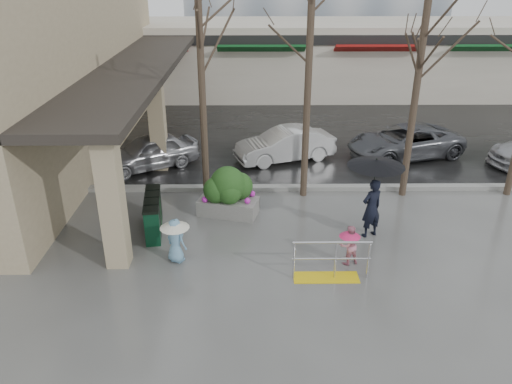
{
  "coord_description": "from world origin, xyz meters",
  "views": [
    {
      "loc": [
        -0.51,
        -11.39,
        7.03
      ],
      "look_at": [
        -0.39,
        1.02,
        1.3
      ],
      "focal_mm": 35.0,
      "sensor_mm": 36.0,
      "label": 1
    }
  ],
  "objects_px": {
    "child_pink": "(349,243)",
    "car_c": "(405,142)",
    "car_b": "(285,145)",
    "tree_west": "(200,36)",
    "woman": "(374,186)",
    "news_boxes": "(153,214)",
    "car_a": "(149,152)",
    "tree_mideast": "(422,44)",
    "planter": "(228,192)",
    "handrail": "(329,265)",
    "child_blue": "(175,236)",
    "tree_midwest": "(310,31)"
  },
  "relations": [
    {
      "from": "news_boxes",
      "to": "car_c",
      "type": "relative_size",
      "value": 0.43
    },
    {
      "from": "child_pink",
      "to": "planter",
      "type": "relative_size",
      "value": 0.56
    },
    {
      "from": "child_pink",
      "to": "planter",
      "type": "bearing_deg",
      "value": -60.04
    },
    {
      "from": "handrail",
      "to": "child_blue",
      "type": "distance_m",
      "value": 3.91
    },
    {
      "from": "child_pink",
      "to": "car_a",
      "type": "xyz_separation_m",
      "value": [
        -6.28,
        6.61,
        0.03
      ]
    },
    {
      "from": "tree_midwest",
      "to": "car_c",
      "type": "bearing_deg",
      "value": 39.3
    },
    {
      "from": "tree_west",
      "to": "child_blue",
      "type": "distance_m",
      "value": 5.93
    },
    {
      "from": "child_pink",
      "to": "car_c",
      "type": "bearing_deg",
      "value": -133.37
    },
    {
      "from": "car_b",
      "to": "car_c",
      "type": "height_order",
      "value": "same"
    },
    {
      "from": "tree_midwest",
      "to": "woman",
      "type": "relative_size",
      "value": 3.0
    },
    {
      "from": "tree_west",
      "to": "tree_mideast",
      "type": "xyz_separation_m",
      "value": [
        6.5,
        0.0,
        -0.22
      ]
    },
    {
      "from": "tree_mideast",
      "to": "planter",
      "type": "height_order",
      "value": "tree_mideast"
    },
    {
      "from": "child_pink",
      "to": "car_c",
      "type": "height_order",
      "value": "car_c"
    },
    {
      "from": "woman",
      "to": "news_boxes",
      "type": "bearing_deg",
      "value": -29.81
    },
    {
      "from": "child_pink",
      "to": "news_boxes",
      "type": "height_order",
      "value": "child_pink"
    },
    {
      "from": "handrail",
      "to": "tree_west",
      "type": "height_order",
      "value": "tree_west"
    },
    {
      "from": "child_blue",
      "to": "car_c",
      "type": "xyz_separation_m",
      "value": [
        7.97,
        7.53,
        -0.1
      ]
    },
    {
      "from": "news_boxes",
      "to": "car_c",
      "type": "bearing_deg",
      "value": 25.97
    },
    {
      "from": "news_boxes",
      "to": "car_a",
      "type": "height_order",
      "value": "car_a"
    },
    {
      "from": "woman",
      "to": "child_blue",
      "type": "height_order",
      "value": "woman"
    },
    {
      "from": "woman",
      "to": "car_a",
      "type": "relative_size",
      "value": 0.63
    },
    {
      "from": "planter",
      "to": "news_boxes",
      "type": "distance_m",
      "value": 2.35
    },
    {
      "from": "child_pink",
      "to": "car_a",
      "type": "relative_size",
      "value": 0.29
    },
    {
      "from": "handrail",
      "to": "woman",
      "type": "distance_m",
      "value": 2.77
    },
    {
      "from": "tree_west",
      "to": "planter",
      "type": "bearing_deg",
      "value": -59.7
    },
    {
      "from": "car_b",
      "to": "tree_west",
      "type": "bearing_deg",
      "value": -60.7
    },
    {
      "from": "handrail",
      "to": "tree_west",
      "type": "xyz_separation_m",
      "value": [
        -3.36,
        4.8,
        4.71
      ]
    },
    {
      "from": "tree_midwest",
      "to": "woman",
      "type": "xyz_separation_m",
      "value": [
        1.59,
        -2.72,
        -3.72
      ]
    },
    {
      "from": "planter",
      "to": "car_b",
      "type": "relative_size",
      "value": 0.5
    },
    {
      "from": "tree_mideast",
      "to": "child_pink",
      "type": "xyz_separation_m",
      "value": [
        -2.56,
        -4.15,
        -4.26
      ]
    },
    {
      "from": "woman",
      "to": "tree_midwest",
      "type": "bearing_deg",
      "value": -86.18
    },
    {
      "from": "tree_west",
      "to": "car_c",
      "type": "height_order",
      "value": "tree_west"
    },
    {
      "from": "news_boxes",
      "to": "child_pink",
      "type": "bearing_deg",
      "value": -26.45
    },
    {
      "from": "child_blue",
      "to": "car_c",
      "type": "distance_m",
      "value": 10.97
    },
    {
      "from": "tree_mideast",
      "to": "car_c",
      "type": "bearing_deg",
      "value": 73.89
    },
    {
      "from": "tree_midwest",
      "to": "tree_mideast",
      "type": "distance_m",
      "value": 3.32
    },
    {
      "from": "woman",
      "to": "child_blue",
      "type": "distance_m",
      "value": 5.46
    },
    {
      "from": "tree_mideast",
      "to": "news_boxes",
      "type": "bearing_deg",
      "value": -163.1
    },
    {
      "from": "child_blue",
      "to": "planter",
      "type": "relative_size",
      "value": 0.62
    },
    {
      "from": "news_boxes",
      "to": "planter",
      "type": "bearing_deg",
      "value": 18.66
    },
    {
      "from": "tree_west",
      "to": "planter",
      "type": "height_order",
      "value": "tree_west"
    },
    {
      "from": "tree_mideast",
      "to": "car_a",
      "type": "relative_size",
      "value": 1.76
    },
    {
      "from": "child_pink",
      "to": "car_a",
      "type": "distance_m",
      "value": 9.12
    },
    {
      "from": "news_boxes",
      "to": "tree_midwest",
      "type": "bearing_deg",
      "value": 19.92
    },
    {
      "from": "woman",
      "to": "child_pink",
      "type": "xyz_separation_m",
      "value": [
        -0.85,
        -1.42,
        -0.92
      ]
    },
    {
      "from": "car_b",
      "to": "car_a",
      "type": "bearing_deg",
      "value": -101.51
    },
    {
      "from": "tree_midwest",
      "to": "car_a",
      "type": "bearing_deg",
      "value": 156.01
    },
    {
      "from": "tree_west",
      "to": "car_c",
      "type": "relative_size",
      "value": 1.5
    },
    {
      "from": "tree_west",
      "to": "car_b",
      "type": "bearing_deg",
      "value": 49.14
    },
    {
      "from": "tree_mideast",
      "to": "car_a",
      "type": "bearing_deg",
      "value": 164.42
    }
  ]
}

